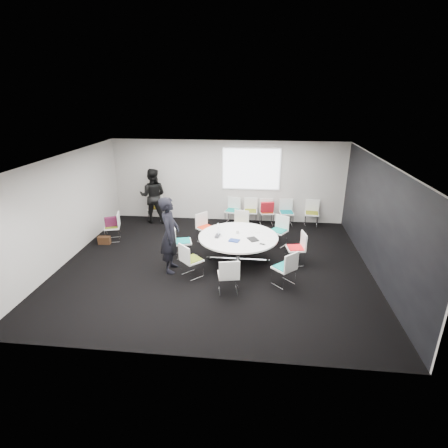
# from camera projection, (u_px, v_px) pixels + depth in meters

# --- Properties ---
(room_shell) EXTENTS (8.08, 7.08, 2.88)m
(room_shell) POSITION_uv_depth(u_px,v_px,m) (218.00, 215.00, 8.81)
(room_shell) COLOR black
(room_shell) RESTS_ON ground
(conference_table) EXTENTS (2.10, 2.10, 0.73)m
(conference_table) POSITION_uv_depth(u_px,v_px,m) (238.00, 243.00, 9.30)
(conference_table) COLOR silver
(conference_table) RESTS_ON ground
(projection_screen) EXTENTS (1.90, 0.03, 1.35)m
(projection_screen) POSITION_uv_depth(u_px,v_px,m) (251.00, 169.00, 11.79)
(projection_screen) COLOR white
(projection_screen) RESTS_ON room_shell
(chair_ring_a) EXTENTS (0.52, 0.53, 0.88)m
(chair_ring_a) POSITION_uv_depth(u_px,v_px,m) (295.00, 254.00, 9.24)
(chair_ring_a) COLOR silver
(chair_ring_a) RESTS_ON ground
(chair_ring_b) EXTENTS (0.63, 0.63, 0.88)m
(chair_ring_b) POSITION_uv_depth(u_px,v_px,m) (278.00, 236.00, 10.39)
(chair_ring_b) COLOR silver
(chair_ring_b) RESTS_ON ground
(chair_ring_c) EXTENTS (0.55, 0.54, 0.88)m
(chair_ring_c) POSITION_uv_depth(u_px,v_px,m) (240.00, 231.00, 10.80)
(chair_ring_c) COLOR silver
(chair_ring_c) RESTS_ON ground
(chair_ring_d) EXTENTS (0.64, 0.64, 0.88)m
(chair_ring_d) POSITION_uv_depth(u_px,v_px,m) (206.00, 233.00, 10.61)
(chair_ring_d) COLOR silver
(chair_ring_d) RESTS_ON ground
(chair_ring_e) EXTENTS (0.56, 0.57, 0.88)m
(chair_ring_e) POSITION_uv_depth(u_px,v_px,m) (183.00, 247.00, 9.66)
(chair_ring_e) COLOR silver
(chair_ring_e) RESTS_ON ground
(chair_ring_f) EXTENTS (0.64, 0.64, 0.88)m
(chair_ring_f) POSITION_uv_depth(u_px,v_px,m) (192.00, 266.00, 8.61)
(chair_ring_f) COLOR silver
(chair_ring_f) RESTS_ON ground
(chair_ring_g) EXTENTS (0.54, 0.53, 0.88)m
(chair_ring_g) POSITION_uv_depth(u_px,v_px,m) (228.00, 282.00, 7.91)
(chair_ring_g) COLOR silver
(chair_ring_g) RESTS_ON ground
(chair_ring_h) EXTENTS (0.64, 0.64, 0.88)m
(chair_ring_h) POSITION_uv_depth(u_px,v_px,m) (284.00, 274.00, 8.23)
(chair_ring_h) COLOR silver
(chair_ring_h) RESTS_ON ground
(chair_back_a) EXTENTS (0.55, 0.54, 0.88)m
(chair_back_a) POSITION_uv_depth(u_px,v_px,m) (232.00, 215.00, 12.14)
(chair_back_a) COLOR silver
(chair_back_a) RESTS_ON ground
(chair_back_b) EXTENTS (0.46, 0.45, 0.88)m
(chair_back_b) POSITION_uv_depth(u_px,v_px,m) (250.00, 216.00, 12.08)
(chair_back_b) COLOR silver
(chair_back_b) RESTS_ON ground
(chair_back_c) EXTENTS (0.51, 0.50, 0.88)m
(chair_back_c) POSITION_uv_depth(u_px,v_px,m) (267.00, 217.00, 12.00)
(chair_back_c) COLOR silver
(chair_back_c) RESTS_ON ground
(chair_back_d) EXTENTS (0.50, 0.49, 0.88)m
(chair_back_d) POSITION_uv_depth(u_px,v_px,m) (286.00, 217.00, 11.96)
(chair_back_d) COLOR silver
(chair_back_d) RESTS_ON ground
(chair_back_e) EXTENTS (0.50, 0.49, 0.88)m
(chair_back_e) POSITION_uv_depth(u_px,v_px,m) (311.00, 218.00, 11.87)
(chair_back_e) COLOR silver
(chair_back_e) RESTS_ON ground
(chair_spare_left) EXTENTS (0.56, 0.57, 0.88)m
(chair_spare_left) POSITION_uv_depth(u_px,v_px,m) (113.00, 232.00, 10.70)
(chair_spare_left) COLOR silver
(chair_spare_left) RESTS_ON ground
(chair_person_back) EXTENTS (0.47, 0.46, 0.88)m
(chair_person_back) POSITION_uv_depth(u_px,v_px,m) (156.00, 213.00, 12.41)
(chair_person_back) COLOR silver
(chair_person_back) RESTS_ON ground
(person_main) EXTENTS (0.50, 0.73, 1.95)m
(person_main) POSITION_uv_depth(u_px,v_px,m) (170.00, 235.00, 8.67)
(person_main) COLOR black
(person_main) RESTS_ON ground
(person_back) EXTENTS (0.97, 0.78, 1.89)m
(person_back) POSITION_uv_depth(u_px,v_px,m) (153.00, 196.00, 12.01)
(person_back) COLOR black
(person_back) RESTS_ON ground
(laptop) EXTENTS (0.21, 0.31, 0.02)m
(laptop) POSITION_uv_depth(u_px,v_px,m) (219.00, 236.00, 9.21)
(laptop) COLOR #333338
(laptop) RESTS_ON conference_table
(laptop_lid) EXTENTS (0.07, 0.30, 0.22)m
(laptop_lid) POSITION_uv_depth(u_px,v_px,m) (218.00, 229.00, 9.38)
(laptop_lid) COLOR silver
(laptop_lid) RESTS_ON conference_table
(notebook_black) EXTENTS (0.33, 0.37, 0.02)m
(notebook_black) POSITION_uv_depth(u_px,v_px,m) (253.00, 239.00, 9.01)
(notebook_black) COLOR black
(notebook_black) RESTS_ON conference_table
(tablet_folio) EXTENTS (0.30, 0.26, 0.03)m
(tablet_folio) POSITION_uv_depth(u_px,v_px,m) (234.00, 240.00, 8.92)
(tablet_folio) COLOR navy
(tablet_folio) RESTS_ON conference_table
(papers_right) EXTENTS (0.37, 0.35, 0.00)m
(papers_right) POSITION_uv_depth(u_px,v_px,m) (257.00, 232.00, 9.50)
(papers_right) COLOR silver
(papers_right) RESTS_ON conference_table
(papers_front) EXTENTS (0.33, 0.26, 0.00)m
(papers_front) POSITION_uv_depth(u_px,v_px,m) (269.00, 239.00, 9.05)
(papers_front) COLOR white
(papers_front) RESTS_ON conference_table
(cup) EXTENTS (0.08, 0.08, 0.09)m
(cup) POSITION_uv_depth(u_px,v_px,m) (237.00, 232.00, 9.38)
(cup) COLOR white
(cup) RESTS_ON conference_table
(phone) EXTENTS (0.16, 0.12, 0.01)m
(phone) POSITION_uv_depth(u_px,v_px,m) (262.00, 244.00, 8.74)
(phone) COLOR black
(phone) RESTS_ON conference_table
(maroon_bag) EXTENTS (0.42, 0.31, 0.28)m
(maroon_bag) POSITION_uv_depth(u_px,v_px,m) (112.00, 222.00, 10.57)
(maroon_bag) COLOR #511531
(maroon_bag) RESTS_ON chair_spare_left
(brown_bag) EXTENTS (0.37, 0.19, 0.24)m
(brown_bag) POSITION_uv_depth(u_px,v_px,m) (104.00, 240.00, 10.50)
(brown_bag) COLOR #372011
(brown_bag) RESTS_ON ground
(red_jacket) EXTENTS (0.46, 0.25, 0.36)m
(red_jacket) POSITION_uv_depth(u_px,v_px,m) (267.00, 207.00, 11.64)
(red_jacket) COLOR #A8141E
(red_jacket) RESTS_ON chair_back_c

